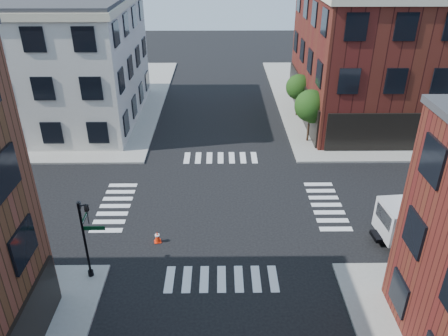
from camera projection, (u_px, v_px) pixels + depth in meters
ground at (221, 206)px, 28.88m from camera, size 120.00×120.00×0.00m
sidewalk_ne at (413, 98)px, 47.55m from camera, size 30.00×30.00×0.15m
sidewalk_nw at (26, 100)px, 47.16m from camera, size 30.00×30.00×0.15m
building_ne at (441, 55)px, 40.34m from camera, size 25.00×16.00×12.00m
building_nw at (14, 62)px, 40.21m from camera, size 22.00×16.00×11.00m
tree_near at (311, 107)px, 36.25m from camera, size 2.69×2.69×4.49m
tree_far at (299, 88)px, 41.67m from camera, size 2.43×2.43×4.07m
signal_pole at (86, 232)px, 21.58m from camera, size 1.29×1.24×4.60m
traffic_cone at (157, 237)px, 25.31m from camera, size 0.47×0.47×0.72m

